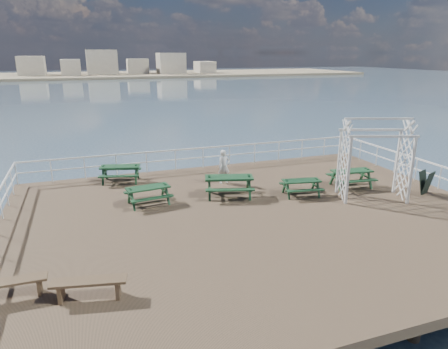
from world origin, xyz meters
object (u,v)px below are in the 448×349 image
Objects in this scene: picnic_table_a at (148,192)px; trellis_arbor at (374,163)px; picnic_table_c at (351,175)px; picnic_table_d at (229,182)px; picnic_table_e at (301,184)px; flat_bench_near at (89,285)px; person at (224,167)px; flat_bench_far at (10,285)px; picnic_table_b at (120,170)px.

trellis_arbor reaches higher than picnic_table_a.
picnic_table_d is (-5.62, 0.67, 0.06)m from picnic_table_c.
picnic_table_a is 9.01m from picnic_table_c.
flat_bench_near is (-8.67, -4.85, -0.10)m from picnic_table_e.
picnic_table_d is 1.28× the size of flat_bench_near.
person is (-5.11, 3.93, -0.71)m from trellis_arbor.
flat_bench_near is at bearing -119.34° from picnic_table_a.
picnic_table_c is 1.14× the size of flat_bench_far.
flat_bench_near is 0.55× the size of trellis_arbor.
flat_bench_near is at bearing -118.69° from picnic_table_d.
picnic_table_a is at bearing 79.55° from flat_bench_near.
trellis_arbor reaches higher than picnic_table_e.
picnic_table_d is at bearing 56.61° from flat_bench_near.
picnic_table_a is 1.18× the size of person.
person is at bearing 143.03° from picnic_table_e.
picnic_table_b is 1.08× the size of picnic_table_c.
picnic_table_a is at bearing -167.03° from picnic_table_d.
picnic_table_e is (6.27, -1.12, -0.03)m from picnic_table_a.
picnic_table_d is 1.39× the size of flat_bench_far.
picnic_table_e is 9.94m from flat_bench_near.
picnic_table_a is 4.07m from person.
picnic_table_a is 6.37m from picnic_table_e.
person reaches higher than picnic_table_b.
picnic_table_e is 3.04m from trellis_arbor.
picnic_table_a is 6.44m from flat_bench_near.
trellis_arbor is 6.48m from person.
picnic_table_a is 3.42m from picnic_table_b.
person is (0.39, 1.76, 0.16)m from picnic_table_d.
flat_bench_far is (-4.22, -5.30, -0.16)m from picnic_table_a.
trellis_arbor is at bearing 29.27° from flat_bench_near.
picnic_table_d is at bearing -10.63° from picnic_table_a.
picnic_table_a is 0.55× the size of trellis_arbor.
picnic_table_e is at bearing -17.55° from picnic_table_a.
picnic_table_e is at bearing 22.42° from flat_bench_far.
picnic_table_b is (-0.76, 3.34, 0.04)m from picnic_table_a.
flat_bench_far is (-1.82, 0.67, -0.02)m from flat_bench_near.
flat_bench_near is at bearing -19.47° from flat_bench_far.
picnic_table_c is (8.97, -0.86, 0.03)m from picnic_table_a.
picnic_table_c is 1.05× the size of flat_bench_near.
picnic_table_d reaches higher than picnic_table_b.
picnic_table_e is at bearing 174.02° from trellis_arbor.
flat_bench_near is 1.19× the size of person.
picnic_table_d is 0.70× the size of trellis_arbor.
picnic_table_b is at bearing 157.50° from picnic_table_e.
picnic_table_c reaches higher than picnic_table_a.
trellis_arbor is at bearing -5.35° from picnic_table_d.
flat_bench_near is (-1.64, -9.31, -0.17)m from picnic_table_b.
picnic_table_a is 9.21m from trellis_arbor.
trellis_arbor reaches higher than picnic_table_b.
picnic_table_a reaches higher than picnic_table_e.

